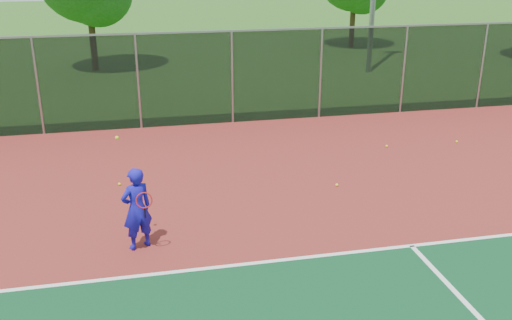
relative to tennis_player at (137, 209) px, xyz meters
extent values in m
cube|color=maroon|center=(3.21, -2.07, -0.84)|extent=(30.00, 20.00, 0.02)
cube|color=white|center=(5.21, -1.07, -0.82)|extent=(22.00, 0.10, 0.00)
cube|color=black|center=(3.21, 7.93, 0.67)|extent=(30.00, 0.04, 3.00)
cube|color=gray|center=(3.21, 7.93, 2.17)|extent=(30.00, 0.06, 0.06)
imported|color=#1812AE|center=(0.00, 0.00, 0.00)|extent=(0.71, 0.61, 1.65)
cylinder|color=black|center=(0.15, -0.25, 0.02)|extent=(0.03, 0.15, 0.27)
torus|color=#A51414|center=(0.15, -0.35, 0.32)|extent=(0.30, 0.13, 0.29)
sphere|color=yellow|center=(-0.25, 0.10, 1.41)|extent=(0.07, 0.07, 0.07)
sphere|color=yellow|center=(-0.43, 3.22, -0.80)|extent=(0.07, 0.07, 0.07)
sphere|color=yellow|center=(4.78, 2.06, -0.80)|extent=(0.07, 0.07, 0.07)
sphere|color=yellow|center=(7.18, 4.50, -0.80)|extent=(0.07, 0.07, 0.07)
sphere|color=yellow|center=(9.40, 4.44, -0.80)|extent=(0.07, 0.07, 0.07)
cylinder|color=#362313|center=(-1.69, 17.71, 0.45)|extent=(0.30, 0.30, 2.61)
cylinder|color=#362313|center=(12.50, 21.36, 0.36)|extent=(0.30, 0.30, 2.42)
camera|label=1|loc=(0.19, -10.07, 4.69)|focal=40.00mm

